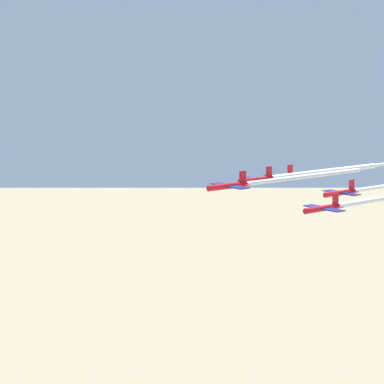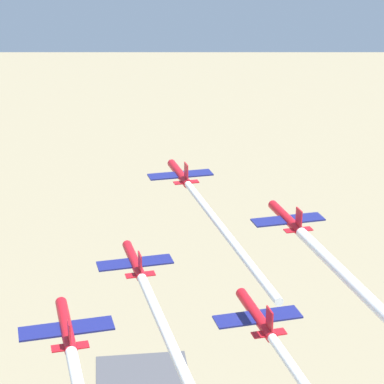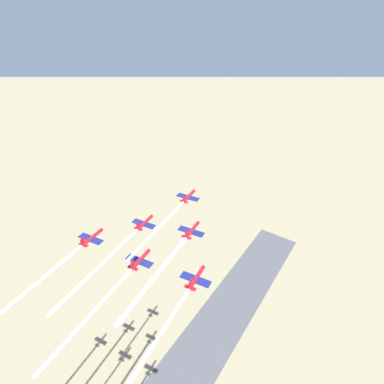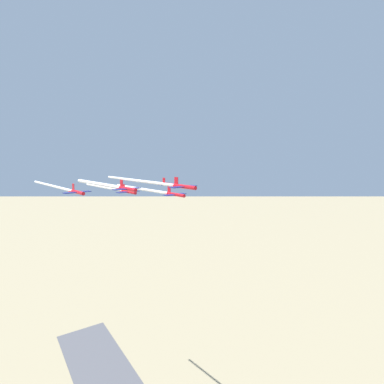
{
  "view_description": "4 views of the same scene",
  "coord_description": "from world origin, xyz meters",
  "px_view_note": "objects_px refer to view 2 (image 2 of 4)",
  "views": [
    {
      "loc": [
        -59.09,
        -187.09,
        153.51
      ],
      "look_at": [
        -1.36,
        -41.34,
        128.25
      ],
      "focal_mm": 70.0,
      "sensor_mm": 36.0,
      "label": 1
    },
    {
      "loc": [
        111.19,
        -41.97,
        165.91
      ],
      "look_at": [
        -1.19,
        -45.26,
        125.01
      ],
      "focal_mm": 70.0,
      "sensor_mm": 36.0,
      "label": 2
    },
    {
      "loc": [
        79.71,
        25.28,
        196.49
      ],
      "look_at": [
        -3.19,
        -52.16,
        126.6
      ],
      "focal_mm": 28.0,
      "sensor_mm": 36.0,
      "label": 3
    },
    {
      "loc": [
        -82.01,
        -9.16,
        140.24
      ],
      "look_at": [
        11.13,
        -52.81,
        127.23
      ],
      "focal_mm": 28.0,
      "sensor_mm": 36.0,
      "label": 4
    }
  ],
  "objects_px": {
    "jet_0": "(180,174)",
    "jet_2": "(287,219)",
    "jet_1": "(135,261)",
    "jet_3": "(66,327)",
    "jet_4": "(257,315)"
  },
  "relations": [
    {
      "from": "jet_2",
      "to": "jet_4",
      "type": "height_order",
      "value": "jet_2"
    },
    {
      "from": "jet_1",
      "to": "jet_3",
      "type": "distance_m",
      "value": 20.52
    },
    {
      "from": "jet_1",
      "to": "jet_3",
      "type": "height_order",
      "value": "jet_3"
    },
    {
      "from": "jet_3",
      "to": "jet_0",
      "type": "bearing_deg",
      "value": 59.53
    },
    {
      "from": "jet_2",
      "to": "jet_1",
      "type": "bearing_deg",
      "value": 180.0
    },
    {
      "from": "jet_0",
      "to": "jet_2",
      "type": "bearing_deg",
      "value": -59.53
    },
    {
      "from": "jet_1",
      "to": "jet_3",
      "type": "relative_size",
      "value": 1.0
    },
    {
      "from": "jet_0",
      "to": "jet_2",
      "type": "xyz_separation_m",
      "value": [
        13.97,
        14.91,
        -1.45
      ]
    },
    {
      "from": "jet_1",
      "to": "jet_2",
      "type": "relative_size",
      "value": 1.0
    },
    {
      "from": "jet_2",
      "to": "jet_3",
      "type": "relative_size",
      "value": 1.0
    },
    {
      "from": "jet_0",
      "to": "jet_4",
      "type": "bearing_deg",
      "value": -90.0
    },
    {
      "from": "jet_0",
      "to": "jet_1",
      "type": "height_order",
      "value": "jet_0"
    },
    {
      "from": "jet_0",
      "to": "jet_4",
      "type": "xyz_separation_m",
      "value": [
        33.79,
        9.94,
        -4.96
      ]
    },
    {
      "from": "jet_4",
      "to": "jet_3",
      "type": "bearing_deg",
      "value": 180.0
    },
    {
      "from": "jet_4",
      "to": "jet_2",
      "type": "bearing_deg",
      "value": 59.53
    }
  ]
}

